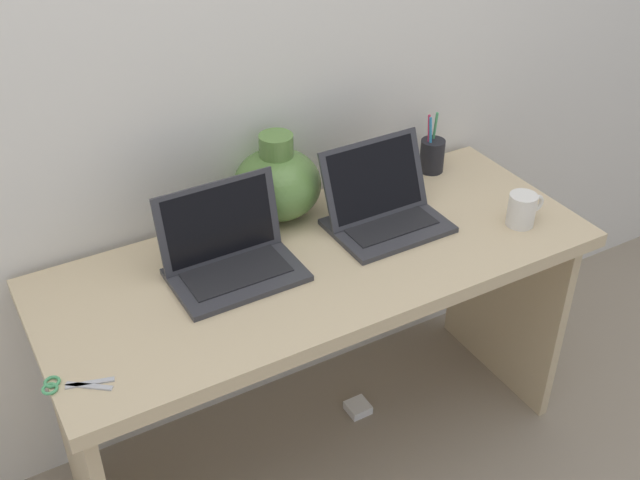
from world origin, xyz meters
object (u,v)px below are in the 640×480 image
at_px(pen_cup, 432,155).
at_px(power_brick, 358,408).
at_px(laptop_left, 228,250).
at_px(coffee_mug, 522,209).
at_px(scissors, 65,385).
at_px(green_vase, 277,183).
at_px(laptop_right, 382,204).

height_order(pen_cup, power_brick, pen_cup).
xyz_separation_m(laptop_left, power_brick, (0.40, -0.01, -0.75)).
relative_size(coffee_mug, scissors, 0.79).
xyz_separation_m(green_vase, scissors, (-0.69, -0.38, -0.10)).
relative_size(laptop_left, power_brick, 4.56).
bearing_deg(power_brick, laptop_right, -1.13).
bearing_deg(laptop_right, coffee_mug, -30.85).
xyz_separation_m(coffee_mug, power_brick, (-0.38, 0.20, -0.74)).
relative_size(laptop_left, green_vase, 1.31).
height_order(pen_cup, scissors, pen_cup).
height_order(laptop_left, laptop_right, same).
xyz_separation_m(laptop_right, power_brick, (-0.05, 0.00, -0.75)).
height_order(laptop_left, scissors, laptop_left).
xyz_separation_m(pen_cup, power_brick, (-0.34, -0.17, -0.75)).
relative_size(pen_cup, scissors, 1.28).
distance_m(laptop_left, power_brick, 0.85).
bearing_deg(scissors, green_vase, 28.58).
distance_m(green_vase, scissors, 0.79).
bearing_deg(green_vase, pen_cup, -0.82).
xyz_separation_m(coffee_mug, scissors, (-1.24, -0.00, -0.04)).
distance_m(laptop_left, coffee_mug, 0.80).
relative_size(green_vase, scissors, 1.69).
distance_m(laptop_right, green_vase, 0.29).
bearing_deg(laptop_left, green_vase, 37.05).
bearing_deg(green_vase, power_brick, -45.22).
height_order(green_vase, coffee_mug, green_vase).
bearing_deg(pen_cup, green_vase, 179.18).
distance_m(laptop_left, scissors, 0.51).
xyz_separation_m(pen_cup, scissors, (-1.21, -0.37, -0.05)).
relative_size(laptop_right, coffee_mug, 2.70).
bearing_deg(pen_cup, power_brick, -153.98).
relative_size(coffee_mug, power_brick, 1.63).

